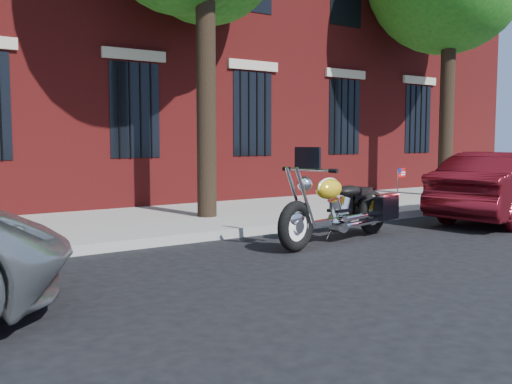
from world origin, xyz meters
TOP-DOWN VIEW (x-y plane):
  - ground at (0.00, 0.00)m, footprint 120.00×120.00m
  - curb at (0.00, 1.38)m, footprint 40.00×0.16m
  - sidewalk at (0.00, 3.26)m, footprint 40.00×3.60m
  - motorcycle at (1.34, 0.11)m, footprint 2.93×1.23m
  - car_maroon at (5.54, -0.13)m, footprint 4.24×1.92m

SIDE VIEW (x-z plane):
  - ground at x=0.00m, z-range 0.00..0.00m
  - curb at x=0.00m, z-range 0.00..0.15m
  - sidewalk at x=0.00m, z-range 0.00..0.15m
  - motorcycle at x=1.34m, z-range -0.24..1.23m
  - car_maroon at x=5.54m, z-range 0.00..1.35m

